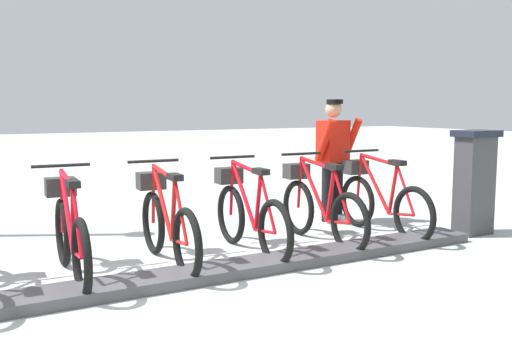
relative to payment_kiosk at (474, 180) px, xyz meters
The scene contains 9 objects.
ground_plane 4.08m from the payment_kiosk, 90.76° to the left, with size 60.00×60.00×0.00m, color #ADB5B3.
dock_rail_base 4.07m from the payment_kiosk, 90.76° to the left, with size 0.44×7.26×0.10m, color #47474C.
payment_kiosk is the anchor object (origin of this frame).
bike_docked_0 1.17m from the payment_kiosk, 60.07° to the left, with size 1.72×0.54×1.02m.
bike_docked_1 2.01m from the payment_kiosk, 73.38° to the left, with size 1.72×0.54×1.02m.
bike_docked_2 2.91m from the payment_kiosk, 78.61° to the left, with size 1.72×0.54×1.02m.
bike_docked_3 3.81m from the payment_kiosk, 81.36° to the left, with size 1.72×0.54×1.02m.
bike_docked_4 4.72m from the payment_kiosk, 83.04° to the left, with size 1.72×0.54×1.02m.
worker_near_rack 1.80m from the payment_kiosk, 36.95° to the left, with size 0.49×0.67×1.66m.
Camera 1 is at (-4.53, 1.58, 1.56)m, focal length 38.94 mm.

